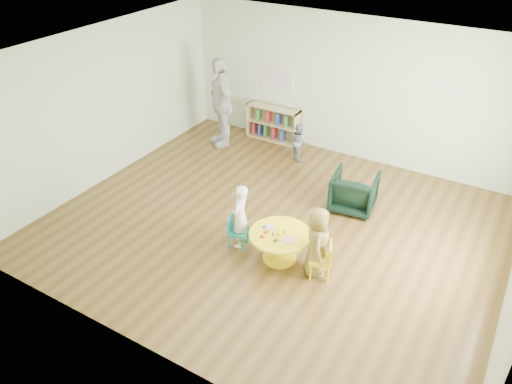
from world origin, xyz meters
TOP-DOWN VIEW (x-y plane):
  - room at (0.01, 0.00)m, footprint 7.10×7.00m
  - activity_table at (0.48, -0.69)m, footprint 0.91×0.91m
  - kid_chair_left at (-0.26, -0.74)m, footprint 0.35×0.35m
  - kid_chair_right at (1.18, -0.71)m, footprint 0.39×0.39m
  - bookshelf at (-1.61, 2.86)m, footprint 1.20×0.30m
  - alphabet_poster at (-1.60, 2.98)m, footprint 0.74×0.01m
  - armchair at (0.91, 1.15)m, footprint 0.81×0.83m
  - child_left at (-0.21, -0.69)m, footprint 0.31×0.42m
  - child_right at (1.06, -0.69)m, footprint 0.53×0.62m
  - toddler at (-0.72, 2.30)m, footprint 0.48×0.45m
  - adult_caretaker at (-2.45, 2.11)m, footprint 1.16×1.02m

SIDE VIEW (x-z plane):
  - kid_chair_left at x=-0.26m, z-range 0.02..0.55m
  - kid_chair_right at x=1.18m, z-range 0.02..0.58m
  - activity_table at x=0.48m, z-range 0.07..0.57m
  - armchair at x=0.91m, z-range 0.00..0.67m
  - bookshelf at x=-1.61m, z-range -0.01..0.74m
  - toddler at x=-0.72m, z-range 0.00..0.77m
  - child_left at x=-0.21m, z-range 0.00..1.05m
  - child_right at x=1.06m, z-range 0.00..1.08m
  - adult_caretaker at x=-2.45m, z-range 0.00..1.88m
  - alphabet_poster at x=-1.60m, z-range 1.08..1.62m
  - room at x=0.01m, z-range 0.49..3.29m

